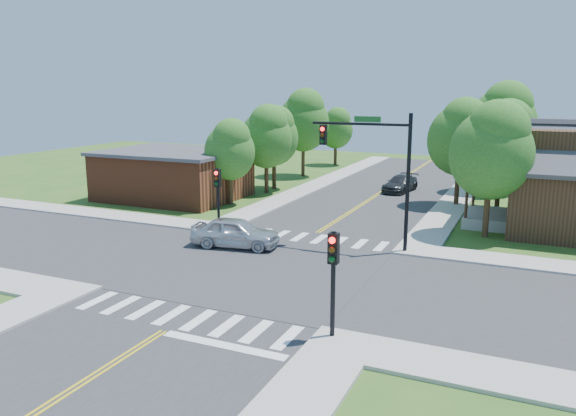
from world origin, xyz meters
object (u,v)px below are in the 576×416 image
at_px(signal_mast_ne, 376,159).
at_px(car_dgrey, 400,184).
at_px(signal_pole_se, 333,265).
at_px(car_silver, 235,233).
at_px(signal_pole_nw, 218,187).

bearing_deg(signal_mast_ne, car_dgrey, 98.45).
xyz_separation_m(signal_pole_se, car_dgrey, (-4.26, 28.52, -2.00)).
bearing_deg(car_silver, signal_pole_se, -144.19).
bearing_deg(car_silver, signal_mast_ne, -77.90).
xyz_separation_m(signal_pole_se, signal_pole_nw, (-11.20, 11.20, 0.00)).
height_order(signal_pole_nw, car_silver, signal_pole_nw).
distance_m(signal_pole_nw, car_silver, 4.19).
bearing_deg(car_dgrey, car_silver, -94.02).
bearing_deg(signal_pole_se, car_silver, 135.05).
bearing_deg(car_dgrey, signal_pole_se, -73.42).
bearing_deg(signal_mast_ne, car_silver, -158.66).
relative_size(signal_pole_se, car_dgrey, 0.80).
bearing_deg(signal_pole_nw, signal_pole_se, -45.00).
xyz_separation_m(signal_mast_ne, car_dgrey, (-2.57, 17.31, -4.19)).
bearing_deg(car_silver, car_dgrey, -21.35).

